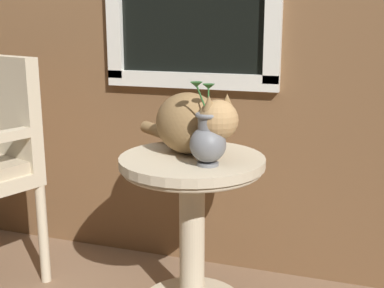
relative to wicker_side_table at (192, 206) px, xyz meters
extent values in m
cube|color=silver|center=(-0.14, 0.39, 0.44)|extent=(0.80, 0.03, 0.07)
cylinder|color=beige|center=(0.00, 0.00, -0.13)|extent=(0.10, 0.10, 0.57)
cylinder|color=beige|center=(0.00, 0.00, 0.18)|extent=(0.56, 0.56, 0.03)
torus|color=beige|center=(0.00, 0.00, 0.15)|extent=(0.54, 0.54, 0.02)
cylinder|color=beige|center=(-0.69, 0.00, -0.22)|extent=(0.04, 0.04, 0.45)
cube|color=beige|center=(-0.92, 0.08, 0.31)|extent=(0.51, 0.24, 0.48)
ellipsoid|color=olive|center=(-0.03, 0.05, 0.31)|extent=(0.37, 0.36, 0.24)
sphere|color=tan|center=(0.12, -0.06, 0.36)|extent=(0.15, 0.15, 0.15)
cone|color=olive|center=(0.09, -0.09, 0.42)|extent=(0.05, 0.05, 0.05)
cone|color=olive|center=(0.14, -0.02, 0.42)|extent=(0.05, 0.05, 0.05)
cylinder|color=olive|center=(-0.20, 0.17, 0.24)|extent=(0.24, 0.19, 0.05)
cylinder|color=slate|center=(0.09, -0.09, 0.20)|extent=(0.08, 0.08, 0.01)
ellipsoid|color=slate|center=(0.09, -0.09, 0.27)|extent=(0.13, 0.13, 0.13)
cylinder|color=slate|center=(0.09, -0.09, 0.35)|extent=(0.07, 0.07, 0.06)
torus|color=slate|center=(0.09, -0.09, 0.38)|extent=(0.09, 0.09, 0.02)
cylinder|color=#2D662D|center=(0.09, -0.08, 0.43)|extent=(0.01, 0.04, 0.10)
cone|color=#2D662D|center=(0.08, -0.06, 0.47)|extent=(0.04, 0.04, 0.02)
cylinder|color=#2D662D|center=(0.07, -0.10, 0.43)|extent=(0.04, 0.02, 0.11)
cone|color=#2D662D|center=(0.05, -0.10, 0.49)|extent=(0.04, 0.04, 0.02)
camera|label=1|loc=(0.60, -1.77, 0.70)|focal=47.75mm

